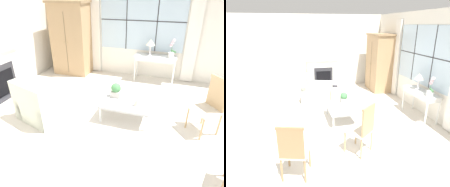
# 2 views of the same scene
# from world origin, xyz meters

# --- Properties ---
(ground_plane) EXTENTS (14.00, 14.00, 0.00)m
(ground_plane) POSITION_xyz_m (0.00, 0.00, 0.00)
(ground_plane) COLOR silver
(wall_back_windowed) EXTENTS (7.20, 0.14, 2.80)m
(wall_back_windowed) POSITION_xyz_m (0.00, 3.02, 1.40)
(wall_back_windowed) COLOR white
(wall_back_windowed) RESTS_ON ground_plane
(armoire) EXTENTS (1.15, 0.73, 2.11)m
(armoire) POSITION_xyz_m (-2.02, 2.61, 1.06)
(armoire) COLOR tan
(armoire) RESTS_ON ground_plane
(console_table) EXTENTS (1.15, 0.43, 0.74)m
(console_table) POSITION_xyz_m (0.50, 2.73, 0.65)
(console_table) COLOR white
(console_table) RESTS_ON ground_plane
(table_lamp) EXTENTS (0.26, 0.26, 0.44)m
(table_lamp) POSITION_xyz_m (0.33, 2.73, 1.07)
(table_lamp) COLOR silver
(table_lamp) RESTS_ON console_table
(potted_orchid) EXTENTS (0.20, 0.16, 0.50)m
(potted_orchid) POSITION_xyz_m (0.91, 2.68, 0.93)
(potted_orchid) COLOR white
(potted_orchid) RESTS_ON console_table
(armchair_upholstered) EXTENTS (1.11, 1.12, 0.84)m
(armchair_upholstered) POSITION_xyz_m (-1.34, 0.13, 0.28)
(armchair_upholstered) COLOR beige
(armchair_upholstered) RESTS_ON ground_plane
(side_chair_wooden) EXTENTS (0.62, 0.62, 1.04)m
(side_chair_wooden) POSITION_xyz_m (1.75, 0.66, 0.58)
(side_chair_wooden) COLOR beige
(side_chair_wooden) RESTS_ON ground_plane
(coffee_table) EXTENTS (1.01, 0.71, 0.39)m
(coffee_table) POSITION_xyz_m (0.24, 0.59, 0.35)
(coffee_table) COLOR silver
(coffee_table) RESTS_ON ground_plane
(potted_plant_small) EXTENTS (0.20, 0.20, 0.29)m
(potted_plant_small) POSITION_xyz_m (-0.03, 0.73, 0.54)
(potted_plant_small) COLOR #BCB7AD
(potted_plant_small) RESTS_ON coffee_table
(pillar_candle) EXTENTS (0.11, 0.11, 0.14)m
(pillar_candle) POSITION_xyz_m (0.46, 0.48, 0.45)
(pillar_candle) COLOR silver
(pillar_candle) RESTS_ON coffee_table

